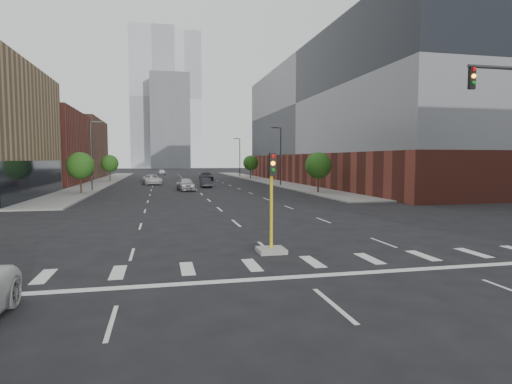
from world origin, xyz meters
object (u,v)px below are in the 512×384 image
object	(u,v)px
car_near_left	(186,184)
car_far_left	(152,180)
car_deep_right	(206,176)
median_traffic_signal	(271,231)
car_mid_right	(206,183)
car_distant	(162,172)

from	to	relation	value
car_near_left	car_far_left	world-z (taller)	car_near_left
car_far_left	car_deep_right	bearing A→B (deg)	37.35
median_traffic_signal	car_near_left	world-z (taller)	median_traffic_signal
car_near_left	car_mid_right	bearing A→B (deg)	55.35
car_mid_right	median_traffic_signal	bearing A→B (deg)	-92.87
median_traffic_signal	car_mid_right	distance (m)	45.22
car_mid_right	car_deep_right	xyz separation A→B (m)	(2.12, 20.02, 0.16)
car_mid_right	car_distant	size ratio (longest dim) A/B	0.99
car_deep_right	car_distant	bearing A→B (deg)	104.04
car_near_left	car_mid_right	xyz separation A→B (m)	(3.29, 6.01, -0.15)
car_far_left	car_mid_right	bearing A→B (deg)	-58.86
car_mid_right	car_distant	xyz separation A→B (m)	(-6.15, 55.93, 0.03)
car_near_left	car_mid_right	world-z (taller)	car_near_left
car_near_left	car_deep_right	distance (m)	26.59
median_traffic_signal	car_distant	world-z (taller)	median_traffic_signal
car_deep_right	car_distant	size ratio (longest dim) A/B	1.38
median_traffic_signal	car_deep_right	world-z (taller)	median_traffic_signal
car_near_left	car_deep_right	world-z (taller)	car_deep_right
car_near_left	car_far_left	xyz separation A→B (m)	(-4.66, 15.25, -0.04)
median_traffic_signal	car_mid_right	bearing A→B (deg)	87.73
car_mid_right	car_distant	bearing A→B (deg)	95.68
car_deep_right	car_distant	distance (m)	36.86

